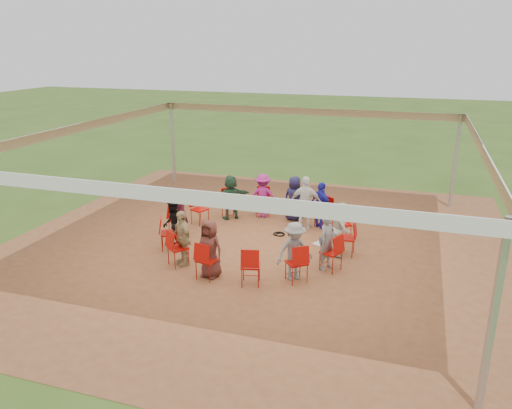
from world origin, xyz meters
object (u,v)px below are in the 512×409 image
(chair_9, at_px, (169,233))
(person_seated_8, at_px, (182,238))
(chair_4, at_px, (296,205))
(chair_12, at_px, (251,266))
(person_seated_3, at_px, (294,198))
(person_seated_10, at_px, (294,251))
(cable_coil, at_px, (279,234))
(chair_5, at_px, (263,202))
(person_seated_7, at_px, (173,225))
(chair_0, at_px, (331,252))
(person_seated_6, at_px, (181,212))
(chair_6, at_px, (230,203))
(person_seated_0, at_px, (327,242))
(chair_1, at_px, (346,238))
(chair_3, at_px, (324,212))
(chair_8, at_px, (178,220))
(laptop, at_px, (321,242))
(chair_13, at_px, (297,263))
(chair_7, at_px, (200,210))
(person_seated_1, at_px, (342,229))
(person_seated_5, at_px, (231,197))
(chair_10, at_px, (178,248))
(standing_person, at_px, (306,203))
(person_seated_4, at_px, (263,196))
(chair_11, at_px, (207,260))
(person_seated_2, at_px, (321,205))
(person_seated_9, at_px, (210,249))

(chair_9, xyz_separation_m, person_seated_8, (0.73, -0.70, 0.24))
(person_seated_8, bearing_deg, chair_4, 103.20)
(chair_12, bearing_deg, person_seated_3, 77.49)
(person_seated_10, height_order, cable_coil, person_seated_10)
(chair_5, bearing_deg, chair_12, 90.00)
(person_seated_7, bearing_deg, chair_0, 63.55)
(person_seated_6, bearing_deg, chair_12, 50.22)
(chair_6, xyz_separation_m, person_seated_3, (1.93, 0.37, 0.24))
(chair_6, relative_size, person_seated_0, 0.66)
(chair_1, bearing_deg, person_seated_10, 151.13)
(chair_1, relative_size, chair_4, 1.00)
(cable_coil, bearing_deg, chair_5, 123.06)
(chair_3, relative_size, chair_8, 1.00)
(chair_0, height_order, laptop, chair_0)
(chair_6, bearing_deg, person_seated_6, 28.87)
(chair_8, bearing_deg, chair_13, 64.29)
(cable_coil, bearing_deg, chair_9, -142.33)
(chair_7, height_order, person_seated_1, person_seated_1)
(chair_8, height_order, person_seated_1, person_seated_1)
(chair_1, relative_size, chair_7, 1.00)
(chair_4, bearing_deg, chair_0, 128.57)
(chair_6, bearing_deg, chair_8, 25.71)
(chair_0, height_order, person_seated_8, person_seated_8)
(chair_6, xyz_separation_m, person_seated_5, (0.08, -0.09, 0.24))
(person_seated_1, xyz_separation_m, person_seated_6, (-4.40, -0.09, 0.00))
(person_seated_10, bearing_deg, chair_0, 6.23)
(chair_8, relative_size, chair_10, 1.00)
(chair_12, bearing_deg, chair_0, 25.71)
(chair_6, xyz_separation_m, chair_13, (2.97, -3.57, 0.00))
(chair_10, xyz_separation_m, standing_person, (2.34, 3.41, 0.33))
(chair_4, distance_m, person_seated_4, 1.04)
(chair_11, distance_m, person_seated_2, 4.42)
(chair_10, bearing_deg, person_seated_7, 160.51)
(person_seated_7, bearing_deg, chair_13, 50.22)
(chair_1, height_order, chair_10, same)
(chair_11, xyz_separation_m, person_seated_2, (1.81, 4.02, 0.24))
(chair_1, relative_size, laptop, 2.28)
(chair_7, distance_m, chair_9, 2.01)
(chair_6, bearing_deg, chair_1, 115.71)
(person_seated_2, height_order, person_seated_9, same)
(chair_13, bearing_deg, cable_coil, 73.45)
(chair_6, relative_size, person_seated_1, 0.66)
(standing_person, bearing_deg, person_seated_0, 105.87)
(chair_7, bearing_deg, person_seated_10, 77.49)
(person_seated_4, bearing_deg, chair_12, 90.00)
(chair_12, relative_size, person_seated_0, 0.66)
(chair_8, distance_m, person_seated_5, 1.98)
(chair_13, bearing_deg, chair_3, 51.43)
(person_seated_1, bearing_deg, chair_0, 173.77)
(chair_0, xyz_separation_m, chair_1, (0.21, 1.01, 0.00))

